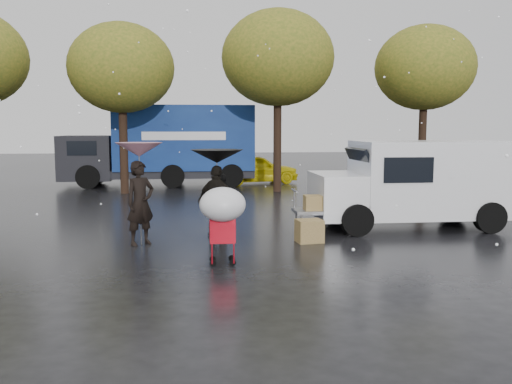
{
  "coord_description": "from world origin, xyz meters",
  "views": [
    {
      "loc": [
        -0.71,
        -11.38,
        2.52
      ],
      "look_at": [
        0.65,
        1.0,
        1.05
      ],
      "focal_mm": 38.0,
      "sensor_mm": 36.0,
      "label": 1
    }
  ],
  "objects": [
    {
      "name": "box_ground_far",
      "position": [
        1.92,
        1.33,
        0.15
      ],
      "size": [
        0.41,
        0.33,
        0.31
      ],
      "primitive_type": "cube",
      "rotation": [
        0.0,
        0.0,
        -0.05
      ],
      "color": "olive",
      "rests_on": "ground"
    },
    {
      "name": "yellow_taxi",
      "position": [
        1.93,
        13.14,
        0.67
      ],
      "size": [
        4.22,
        2.52,
        1.34
      ],
      "primitive_type": "imported",
      "rotation": [
        0.0,
        0.0,
        1.82
      ],
      "color": "#D7C20B",
      "rests_on": "ground"
    },
    {
      "name": "white_van",
      "position": [
        4.83,
        1.77,
        1.16
      ],
      "size": [
        4.91,
        2.18,
        2.2
      ],
      "color": "white",
      "rests_on": "ground"
    },
    {
      "name": "umbrella_black",
      "position": [
        -0.25,
        0.84,
        1.89
      ],
      "size": [
        1.19,
        1.19,
        2.04
      ],
      "color": "#4C4C4C",
      "rests_on": "ground"
    },
    {
      "name": "blue_truck",
      "position": [
        -2.05,
        12.87,
        1.76
      ],
      "size": [
        8.3,
        2.6,
        3.5
      ],
      "color": "navy",
      "rests_on": "ground"
    },
    {
      "name": "shopping_cart",
      "position": [
        -0.25,
        -1.64,
        1.06
      ],
      "size": [
        0.84,
        0.84,
        1.46
      ],
      "color": "#A80917",
      "rests_on": "ground"
    },
    {
      "name": "person_black",
      "position": [
        -0.25,
        0.84,
        0.84
      ],
      "size": [
        1.06,
        0.87,
        1.69
      ],
      "primitive_type": "imported",
      "rotation": [
        0.0,
        0.0,
        2.58
      ],
      "color": "black",
      "rests_on": "ground"
    },
    {
      "name": "person_middle",
      "position": [
        -0.12,
        1.23,
        0.73
      ],
      "size": [
        0.76,
        0.62,
        1.46
      ],
      "primitive_type": "imported",
      "rotation": [
        0.0,
        0.0,
        0.1
      ],
      "color": "black",
      "rests_on": "ground"
    },
    {
      "name": "box_ground_near",
      "position": [
        1.76,
        0.25,
        0.25
      ],
      "size": [
        0.62,
        0.52,
        0.5
      ],
      "primitive_type": "cube",
      "rotation": [
        0.0,
        0.0,
        0.14
      ],
      "color": "olive",
      "rests_on": "ground"
    },
    {
      "name": "tree_row",
      "position": [
        -0.47,
        10.0,
        5.02
      ],
      "size": [
        21.6,
        4.4,
        7.12
      ],
      "color": "black",
      "rests_on": "ground"
    },
    {
      "name": "vendor_cart",
      "position": [
        2.43,
        1.2,
        0.73
      ],
      "size": [
        1.52,
        0.8,
        1.27
      ],
      "color": "slate",
      "rests_on": "ground"
    },
    {
      "name": "person_pink",
      "position": [
        -1.93,
        0.4,
        0.91
      ],
      "size": [
        0.8,
        0.75,
        1.83
      ],
      "primitive_type": "imported",
      "rotation": [
        0.0,
        0.0,
        0.65
      ],
      "color": "black",
      "rests_on": "ground"
    },
    {
      "name": "ground",
      "position": [
        0.0,
        0.0,
        0.0
      ],
      "size": [
        90.0,
        90.0,
        0.0
      ],
      "primitive_type": "plane",
      "color": "black",
      "rests_on": "ground"
    },
    {
      "name": "umbrella_pink",
      "position": [
        -1.93,
        0.4,
        2.06
      ],
      "size": [
        1.0,
        1.0,
        2.22
      ],
      "color": "#4C4C4C",
      "rests_on": "ground"
    }
  ]
}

